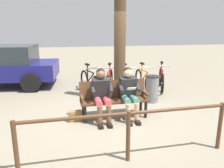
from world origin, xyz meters
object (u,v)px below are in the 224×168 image
(bicycle_silver, at_px, (143,81))
(bicycle_black, at_px, (126,82))
(tree_trunk, at_px, (120,36))
(bicycle_orange, at_px, (161,79))
(bench, at_px, (114,96))
(person_reading, at_px, (129,91))
(bicycle_green, at_px, (90,82))
(person_companion, at_px, (102,93))
(handbag, at_px, (75,116))
(bicycle_purple, at_px, (109,81))
(litter_bin, at_px, (152,89))

(bicycle_silver, xyz_separation_m, bicycle_black, (0.61, -0.00, 0.00))
(tree_trunk, xyz_separation_m, bicycle_orange, (-1.71, -0.93, -1.50))
(bench, bearing_deg, bicycle_silver, -127.43)
(tree_trunk, xyz_separation_m, bicycle_silver, (-1.02, -0.82, -1.50))
(person_reading, relative_size, bicycle_green, 0.73)
(bench, relative_size, person_companion, 1.34)
(handbag, xyz_separation_m, bicycle_purple, (-1.22, -2.23, 0.24))
(bench, height_order, litter_bin, bench)
(handbag, relative_size, tree_trunk, 0.08)
(litter_bin, distance_m, bicycle_black, 1.21)
(bicycle_orange, bearing_deg, bench, -25.81)
(bench, height_order, bicycle_green, bicycle_green)
(tree_trunk, height_order, bicycle_purple, tree_trunk)
(litter_bin, bearing_deg, bench, 33.13)
(person_reading, xyz_separation_m, bicycle_purple, (0.03, -2.28, -0.31))
(handbag, xyz_separation_m, bicycle_black, (-1.75, -2.06, 0.24))
(person_reading, relative_size, bicycle_silver, 0.71)
(bicycle_green, bearing_deg, bicycle_orange, 72.93)
(bicycle_silver, distance_m, bicycle_green, 1.79)
(bench, bearing_deg, person_reading, 152.75)
(bicycle_orange, bearing_deg, handbag, -34.63)
(bicycle_silver, bearing_deg, litter_bin, -7.27)
(bench, relative_size, bicycle_silver, 0.96)
(bicycle_silver, bearing_deg, person_reading, -28.07)
(tree_trunk, xyz_separation_m, litter_bin, (-0.89, 0.30, -1.47))
(person_reading, xyz_separation_m, bicycle_black, (-0.50, -2.12, -0.31))
(person_companion, distance_m, tree_trunk, 1.92)
(bench, bearing_deg, bicycle_green, -82.17)
(handbag, distance_m, bicycle_purple, 2.55)
(bicycle_orange, xyz_separation_m, bicycle_purple, (1.83, -0.05, 0.00))
(handbag, relative_size, bicycle_purple, 0.19)
(bicycle_black, bearing_deg, bicycle_purple, -105.42)
(bench, bearing_deg, litter_bin, -148.17)
(litter_bin, bearing_deg, bicycle_silver, -96.82)
(person_reading, bearing_deg, bicycle_purple, -90.55)
(person_reading, bearing_deg, bicycle_orange, -130.13)
(person_reading, relative_size, tree_trunk, 0.32)
(litter_bin, xyz_separation_m, bicycle_green, (1.64, -1.30, -0.02))
(person_companion, height_order, bicycle_silver, person_companion)
(litter_bin, distance_m, bicycle_orange, 1.48)
(bicycle_orange, bearing_deg, tree_trunk, -41.60)
(person_reading, distance_m, bicycle_orange, 2.88)
(litter_bin, bearing_deg, person_companion, 32.24)
(person_companion, height_order, bicycle_green, person_companion)
(bicycle_orange, xyz_separation_m, bicycle_silver, (0.69, 0.11, 0.00))
(person_companion, distance_m, bicycle_black, 2.44)
(person_companion, height_order, bicycle_black, person_companion)
(person_reading, xyz_separation_m, tree_trunk, (-0.09, -1.30, 1.19))
(handbag, bearing_deg, bicycle_orange, -144.44)
(bench, xyz_separation_m, person_reading, (-0.32, 0.16, 0.16))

